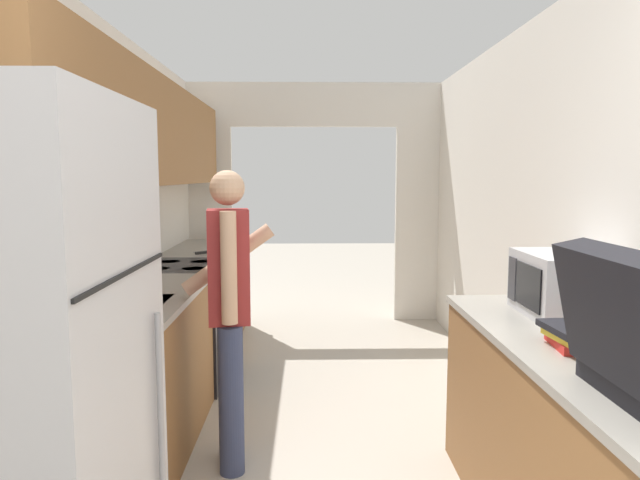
% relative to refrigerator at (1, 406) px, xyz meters
% --- Properties ---
extents(wall_left, '(0.38, 7.44, 2.50)m').
position_rel_refrigerator_xyz_m(wall_left, '(-0.32, 1.74, 0.63)').
color(wall_left, white).
rests_on(wall_left, ground_plane).
extents(wall_right, '(0.06, 7.44, 2.50)m').
position_rel_refrigerator_xyz_m(wall_right, '(2.29, 1.28, 0.37)').
color(wall_right, white).
rests_on(wall_right, ground_plane).
extents(wall_far_with_doorway, '(3.03, 0.06, 2.50)m').
position_rel_refrigerator_xyz_m(wall_far_with_doorway, '(0.94, 4.43, 0.56)').
color(wall_far_with_doorway, white).
rests_on(wall_far_with_doorway, ground_plane).
extents(counter_left, '(0.62, 3.88, 0.89)m').
position_rel_refrigerator_xyz_m(counter_left, '(-0.07, 2.28, -0.44)').
color(counter_left, brown).
rests_on(counter_left, ground_plane).
extents(counter_right, '(0.62, 2.05, 0.89)m').
position_rel_refrigerator_xyz_m(counter_right, '(1.96, 0.45, -0.44)').
color(counter_right, brown).
rests_on(counter_right, ground_plane).
extents(refrigerator, '(0.77, 0.78, 1.77)m').
position_rel_refrigerator_xyz_m(refrigerator, '(0.00, 0.00, 0.00)').
color(refrigerator, '#B7B7BC').
rests_on(refrigerator, ground_plane).
extents(range_oven, '(0.66, 0.75, 1.03)m').
position_rel_refrigerator_xyz_m(range_oven, '(-0.06, 2.59, -0.43)').
color(range_oven, black).
rests_on(range_oven, ground_plane).
extents(person, '(0.51, 0.41, 1.57)m').
position_rel_refrigerator_xyz_m(person, '(0.47, 1.32, -0.05)').
color(person, '#384266').
rests_on(person, ground_plane).
extents(microwave, '(0.34, 0.47, 0.30)m').
position_rel_refrigerator_xyz_m(microwave, '(2.07, 1.02, 0.15)').
color(microwave, '#B7B7BC').
rests_on(microwave, counter_right).
extents(book_stack, '(0.24, 0.29, 0.09)m').
position_rel_refrigerator_xyz_m(book_stack, '(1.92, 0.49, 0.05)').
color(book_stack, red).
rests_on(book_stack, counter_right).
extents(knife, '(0.18, 0.30, 0.02)m').
position_rel_refrigerator_xyz_m(knife, '(-0.02, 3.23, 0.01)').
color(knife, '#B7B7BC').
rests_on(knife, counter_left).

